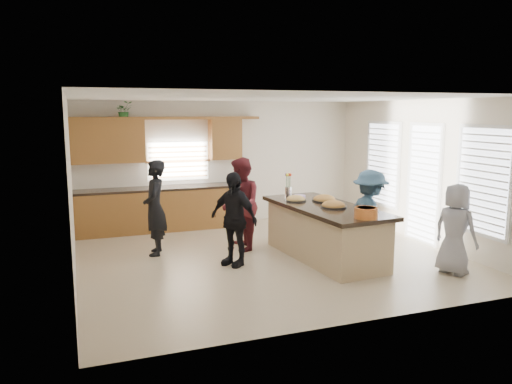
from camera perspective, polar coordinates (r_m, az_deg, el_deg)
name	(u,v)px	position (r m, az deg, el deg)	size (l,w,h in m)	color
floor	(268,257)	(9.01, 1.44, -7.40)	(6.50, 6.50, 0.00)	#BBA98B
room_shell	(269,151)	(8.66, 1.49, 4.74)	(6.52, 6.02, 2.81)	silver
back_cabinetry	(160,189)	(11.02, -10.95, 0.37)	(4.08, 0.66, 2.46)	#965C2B
right_wall_glazing	(425,175)	(10.24, 18.77, 1.80)	(0.06, 4.00, 2.25)	white
island	(325,233)	(8.89, 7.87, -4.69)	(1.36, 2.78, 0.95)	tan
platter_front	(334,206)	(8.63, 8.85, -1.57)	(0.45, 0.45, 0.18)	black
platter_mid	(324,200)	(9.22, 7.81, -0.86)	(0.45, 0.45, 0.18)	black
platter_back	(296,200)	(9.16, 4.57, -0.86)	(0.39, 0.39, 0.16)	black
salad_bowl	(366,212)	(7.84, 12.47, -2.28)	(0.36, 0.36, 0.17)	#C76324
clear_cup	(375,209)	(8.33, 13.49, -1.92)	(0.08, 0.08, 0.11)	white
plate_stack	(299,197)	(9.48, 4.97, -0.53)	(0.24, 0.24, 0.06)	#C092D4
flower_vase	(288,184)	(9.78, 3.72, 0.93)	(0.14, 0.14, 0.43)	silver
potted_plant	(124,111)	(10.90, -14.85, 8.99)	(0.34, 0.30, 0.38)	#2A692A
woman_left_back	(155,208)	(9.15, -11.48, -1.77)	(0.63, 0.41, 1.72)	black
woman_left_mid	(241,204)	(9.24, -1.75, -1.43)	(0.85, 0.66, 1.74)	#581A20
woman_left_front	(233,219)	(8.37, -2.59, -3.09)	(0.93, 0.39, 1.59)	black
woman_right_back	(370,217)	(8.65, 12.88, -2.82)	(1.04, 0.60, 1.61)	#335470
woman_right_front	(455,229)	(8.53, 21.82, -3.96)	(0.71, 0.46, 1.46)	gray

